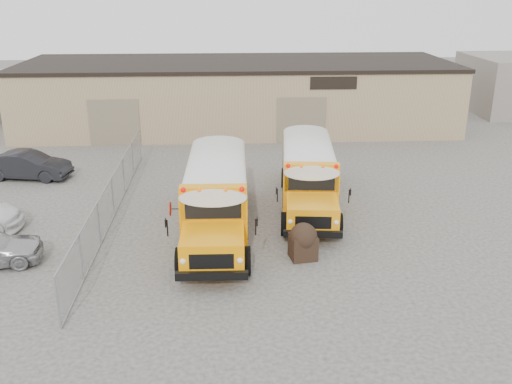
{
  "coord_description": "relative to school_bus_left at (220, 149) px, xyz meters",
  "views": [
    {
      "loc": [
        -0.91,
        -21.06,
        9.84
      ],
      "look_at": [
        0.31,
        1.39,
        1.6
      ],
      "focal_mm": 40.0,
      "sensor_mm": 36.0,
      "label": 1
    }
  ],
  "objects": [
    {
      "name": "school_bus_left",
      "position": [
        0.0,
        0.0,
        0.0
      ],
      "size": [
        3.15,
        10.22,
        2.98
      ],
      "color": "#FF9603",
      "rests_on": "ground"
    },
    {
      "name": "school_bus_right",
      "position": [
        4.76,
        2.54,
        -0.1
      ],
      "size": [
        3.3,
        9.79,
        2.81
      ],
      "color": "#FF9B0D",
      "rests_on": "ground"
    },
    {
      "name": "chainlink_fence",
      "position": [
        -4.77,
        -4.61,
        -0.82
      ],
      "size": [
        0.07,
        18.07,
        1.81
      ],
      "color": "#93959B",
      "rests_on": "ground"
    },
    {
      "name": "warehouse",
      "position": [
        1.23,
        12.38,
        0.65
      ],
      "size": [
        30.2,
        10.2,
        4.67
      ],
      "color": "tan",
      "rests_on": "ground"
    },
    {
      "name": "tarp_bundle",
      "position": [
        3.16,
        -9.28,
        -0.99
      ],
      "size": [
        1.09,
        1.05,
        1.43
      ],
      "color": "black",
      "rests_on": "ground"
    },
    {
      "name": "car_dark",
      "position": [
        -10.26,
        0.94,
        -0.99
      ],
      "size": [
        4.66,
        2.27,
        1.47
      ],
      "primitive_type": "imported",
      "rotation": [
        0.0,
        0.0,
        1.41
      ],
      "color": "black",
      "rests_on": "ground"
    },
    {
      "name": "ground",
      "position": [
        1.23,
        -7.61,
        -1.72
      ],
      "size": [
        120.0,
        120.0,
        0.0
      ],
      "primitive_type": "plane",
      "color": "#44413E",
      "rests_on": "ground"
    }
  ]
}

